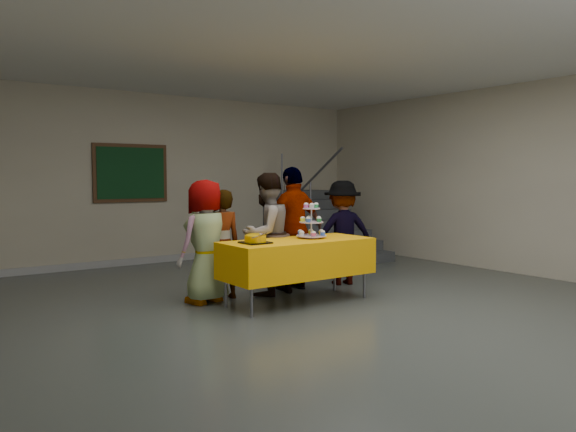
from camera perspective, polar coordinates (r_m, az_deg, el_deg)
name	(u,v)px	position (r m, az deg, el deg)	size (l,w,h in m)	color
room_shell	(355,121)	(6.12, 6.83, 9.55)	(10.00, 10.04, 3.02)	#4C514C
bake_table	(298,257)	(6.85, 0.97, -4.22)	(1.88, 0.78, 0.77)	#595960
cupcake_stand	(311,225)	(7.01, 2.39, -0.89)	(0.38, 0.38, 0.44)	silver
bear_cake	(255,238)	(6.47, -3.34, -2.27)	(0.32, 0.36, 0.12)	black
schoolchild_a	(206,241)	(6.90, -8.38, -2.56)	(0.73, 0.48, 1.50)	slate
schoolchild_b	(222,244)	(7.09, -6.76, -2.89)	(0.50, 0.33, 1.38)	#5D5C66
schoolchild_c	(267,234)	(7.27, -2.20, -1.86)	(0.77, 0.60, 1.59)	slate
schoolchild_d	(294,228)	(7.61, 0.60, -1.27)	(0.98, 0.41, 1.67)	slate
schoolchild_e	(342,233)	(8.05, 5.56, -1.68)	(0.96, 0.55, 1.48)	#5D5C65
staircase	(315,230)	(11.02, 2.74, -1.45)	(1.30, 2.40, 2.04)	#424447
noticeboard	(131,173)	(10.05, -15.67, 4.22)	(1.30, 0.05, 1.00)	#472B16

